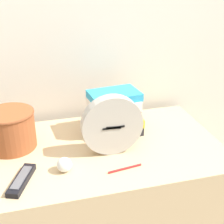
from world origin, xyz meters
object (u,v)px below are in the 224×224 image
object	(u,v)px
basket	(10,128)
tv_remote	(22,180)
book_stack	(114,112)
desk_clock	(112,125)
crumpled_paper_ball	(64,165)
pen	(125,168)

from	to	relation	value
basket	tv_remote	distance (m)	0.27
book_stack	tv_remote	bearing A→B (deg)	-145.26
desk_clock	crumpled_paper_ball	xyz separation A→B (m)	(-0.20, -0.08, -0.09)
pen	book_stack	bearing A→B (deg)	82.21
basket	book_stack	bearing A→B (deg)	3.79
basket	pen	xyz separation A→B (m)	(0.41, -0.28, -0.08)
book_stack	basket	distance (m)	0.45
crumpled_paper_ball	pen	world-z (taller)	crumpled_paper_ball
crumpled_paper_ball	tv_remote	bearing A→B (deg)	-169.41
desk_clock	basket	bearing A→B (deg)	159.26
tv_remote	pen	size ratio (longest dim) A/B	1.32
book_stack	pen	world-z (taller)	book_stack
basket	crumpled_paper_ball	xyz separation A→B (m)	(0.19, -0.23, -0.06)
book_stack	basket	bearing A→B (deg)	-176.21
basket	pen	bearing A→B (deg)	-34.28
desk_clock	pen	bearing A→B (deg)	-83.36
book_stack	tv_remote	size ratio (longest dim) A/B	1.38
desk_clock	pen	world-z (taller)	desk_clock
crumpled_paper_ball	desk_clock	bearing A→B (deg)	21.54
desk_clock	basket	distance (m)	0.42
desk_clock	basket	xyz separation A→B (m)	(-0.39, 0.15, -0.04)
tv_remote	pen	bearing A→B (deg)	-3.05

